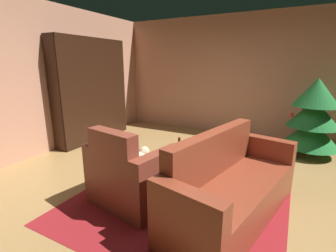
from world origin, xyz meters
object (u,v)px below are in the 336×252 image
couch_red (230,189)px  decorated_tree (313,116)px  armchair_red (131,176)px  bookshelf_unit (96,90)px  coffee_table (171,167)px  bottle_on_table (179,150)px  book_stack_on_table (175,161)px

couch_red → decorated_tree: size_ratio=1.46×
armchair_red → couch_red: (1.10, 0.30, -0.02)m
bookshelf_unit → coffee_table: size_ratio=3.34×
bottle_on_table → bookshelf_unit: bearing=152.7°
bookshelf_unit → bottle_on_table: 3.00m
decorated_tree → couch_red: bearing=-108.4°
bookshelf_unit → armchair_red: (2.22, -1.81, -0.73)m
couch_red → bottle_on_table: size_ratio=7.24×
couch_red → book_stack_on_table: size_ratio=9.91×
armchair_red → decorated_tree: (1.93, 2.80, 0.38)m
bottle_on_table → decorated_tree: 2.79m
couch_red → coffee_table: size_ratio=3.16×
bookshelf_unit → armchair_red: size_ratio=2.05×
coffee_table → book_stack_on_table: (0.04, 0.02, 0.08)m
bottle_on_table → coffee_table: bearing=-97.4°
armchair_red → book_stack_on_table: size_ratio=5.10×
bookshelf_unit → couch_red: 3.73m
bottle_on_table → armchair_red: bearing=-131.7°
armchair_red → couch_red: 1.14m
armchair_red → coffee_table: 0.48m
couch_red → decorated_tree: bearing=71.6°
bookshelf_unit → couch_red: bookshelf_unit is taller
bookshelf_unit → book_stack_on_table: bookshelf_unit is taller
couch_red → bottle_on_table: couch_red is taller
bookshelf_unit → decorated_tree: 4.28m
bookshelf_unit → couch_red: bearing=-24.5°
couch_red → book_stack_on_table: couch_red is taller
armchair_red → decorated_tree: decorated_tree is taller
armchair_red → coffee_table: (0.38, 0.28, 0.08)m
bookshelf_unit → book_stack_on_table: bearing=-29.7°
book_stack_on_table → bottle_on_table: (-0.02, 0.16, 0.08)m
book_stack_on_table → bottle_on_table: 0.18m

